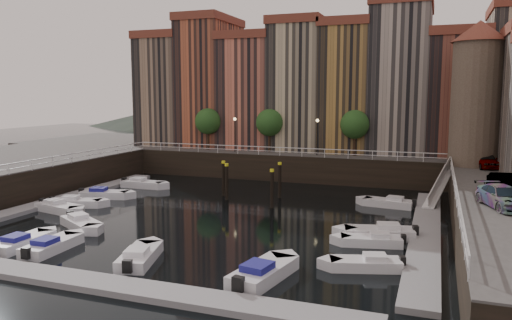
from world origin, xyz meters
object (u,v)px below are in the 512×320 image
at_px(gangway, 440,183).
at_px(mooring_pilings, 250,183).
at_px(corner_tower, 477,91).
at_px(car_b, 506,187).
at_px(boat_left_1, 58,207).
at_px(car_a, 486,161).
at_px(boat_left_2, 76,203).
at_px(boat_left_3, 104,194).
at_px(car_c, 503,198).

relative_size(gangway, mooring_pilings, 1.29).
height_order(corner_tower, car_b, corner_tower).
distance_m(gangway, mooring_pilings, 17.36).
distance_m(boat_left_1, car_b, 34.89).
xyz_separation_m(corner_tower, gangway, (-2.90, -4.50, -8.28)).
height_order(corner_tower, mooring_pilings, corner_tower).
xyz_separation_m(gangway, car_a, (3.92, 3.06, 1.81)).
xyz_separation_m(corner_tower, boat_left_2, (-33.33, -16.72, -9.84)).
distance_m(corner_tower, gangway, 9.86).
bearing_deg(boat_left_2, car_a, 5.50).
relative_size(corner_tower, boat_left_2, 2.96).
relative_size(gangway, car_b, 1.76).
xyz_separation_m(boat_left_1, car_a, (34.44, 17.37, 3.36)).
height_order(mooring_pilings, boat_left_1, mooring_pilings).
bearing_deg(mooring_pilings, gangway, 14.64).
bearing_deg(corner_tower, boat_left_1, -150.63).
relative_size(mooring_pilings, boat_left_1, 1.33).
xyz_separation_m(gangway, mooring_pilings, (-16.80, -4.39, -0.27)).
height_order(corner_tower, boat_left_1, corner_tower).
height_order(boat_left_2, car_b, car_b).
relative_size(corner_tower, gangway, 1.66).
distance_m(corner_tower, car_b, 16.88).
bearing_deg(gangway, car_b, -69.86).
distance_m(mooring_pilings, boat_left_1, 16.98).
distance_m(boat_left_2, car_b, 34.68).
height_order(boat_left_2, boat_left_3, boat_left_3).
xyz_separation_m(corner_tower, boat_left_1, (-33.42, -18.81, -9.83)).
distance_m(boat_left_3, car_a, 36.32).
xyz_separation_m(corner_tower, car_b, (1.16, -15.57, -6.41)).
relative_size(boat_left_1, boat_left_3, 0.99).
bearing_deg(boat_left_2, car_c, -22.41).
distance_m(corner_tower, car_a, 6.70).
height_order(gangway, boat_left_2, gangway).
bearing_deg(car_b, boat_left_1, 179.43).
bearing_deg(car_a, boat_left_2, -166.89).
xyz_separation_m(mooring_pilings, car_c, (20.27, -10.16, 2.02)).
xyz_separation_m(car_a, car_c, (-0.45, -17.61, -0.06)).
height_order(boat_left_3, car_a, car_a).
distance_m(gangway, car_c, 15.06).
relative_size(boat_left_1, car_b, 1.03).
bearing_deg(boat_left_2, mooring_pilings, 11.40).
bearing_deg(car_b, gangway, 104.22).
relative_size(car_b, car_c, 1.02).
bearing_deg(boat_left_1, car_c, 12.19).
height_order(boat_left_3, car_b, car_b).
relative_size(corner_tower, car_a, 3.23).
distance_m(gangway, boat_left_3, 31.57).
height_order(car_a, car_b, car_b).
xyz_separation_m(gangway, boat_left_3, (-30.43, -8.26, -1.55)).
relative_size(boat_left_3, car_b, 1.04).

